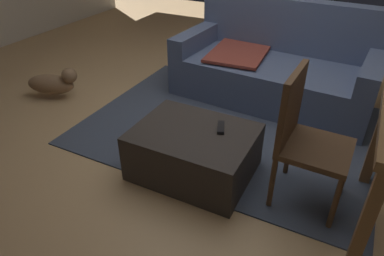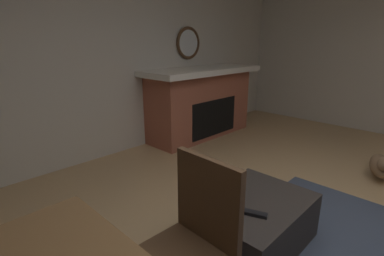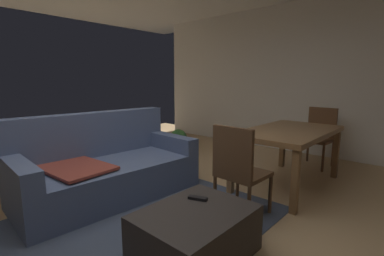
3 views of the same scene
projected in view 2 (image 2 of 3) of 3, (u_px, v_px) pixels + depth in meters
The scene contains 7 objects.
wall_back_fireplace_side at pixel (89, 50), 3.51m from camera, with size 8.09×0.12×2.79m, color beige.
fireplace at pixel (201, 102), 4.61m from camera, with size 2.04×0.76×1.10m.
round_wall_mirror at pixel (188, 43), 4.54m from camera, with size 0.50×0.05×0.50m.
ottoman_coffee_table at pixel (252, 222), 2.18m from camera, with size 0.87×0.67×0.38m, color #2D2826.
tv_remote at pixel (255, 214), 1.93m from camera, with size 0.05×0.16×0.02m, color black.
dining_chair_west at pixel (193, 236), 1.50m from camera, with size 0.45×0.45×0.93m.
small_dog at pixel (381, 166), 3.19m from camera, with size 0.57×0.37×0.30m.
Camera 2 is at (1.73, 0.30, 1.50)m, focal length 26.95 mm.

